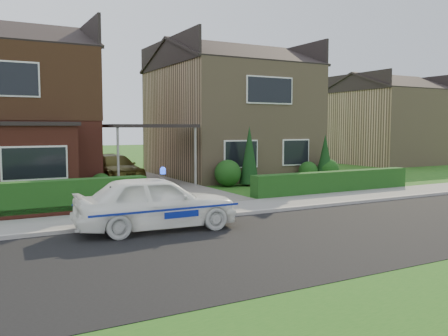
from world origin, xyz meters
TOP-DOWN VIEW (x-y plane):
  - ground at (0.00, 0.00)m, footprint 120.00×120.00m
  - road at (0.00, 0.00)m, footprint 60.00×6.00m
  - kerb at (0.00, 3.05)m, footprint 60.00×0.16m
  - sidewalk at (0.00, 4.10)m, footprint 60.00×2.00m
  - driveway at (0.00, 11.00)m, footprint 3.80×12.00m
  - house_right at (5.80, 13.99)m, footprint 7.50×8.06m
  - carport_link at (0.00, 10.95)m, footprint 3.80×3.00m
  - dwarf_wall at (-5.80, 5.30)m, footprint 7.70×0.25m
  - hedge_left at (-5.80, 5.45)m, footprint 7.50×0.55m
  - hedge_right at (5.80, 5.35)m, footprint 7.50×0.55m
  - shrub_left_mid at (-4.00, 9.30)m, footprint 1.32×1.32m
  - shrub_left_near at (-2.40, 9.60)m, footprint 0.84×0.84m
  - shrub_right_near at (3.20, 9.40)m, footprint 1.20×1.20m
  - shrub_right_mid at (7.80, 9.50)m, footprint 0.96×0.96m
  - shrub_right_far at (8.80, 9.20)m, footprint 1.08×1.08m
  - conifer_a at (4.20, 9.20)m, footprint 0.90×0.90m
  - conifer_b at (8.60, 9.20)m, footprint 0.90×0.90m
  - neighbour_right at (20.00, 16.00)m, footprint 6.50×7.00m
  - police_car at (-2.77, 2.40)m, footprint 3.82×4.25m
  - driveway_car at (-1.00, 12.70)m, footprint 2.08×4.39m
  - potted_plant_a at (-3.95, 6.00)m, footprint 0.46×0.37m
  - potted_plant_b at (-3.60, 6.42)m, footprint 0.56×0.53m

SIDE VIEW (x-z plane):
  - ground at x=0.00m, z-range 0.00..0.00m
  - road at x=0.00m, z-range -0.01..0.01m
  - hedge_left at x=-5.80m, z-range -0.45..0.45m
  - hedge_right at x=5.80m, z-range -0.40..0.40m
  - sidewalk at x=0.00m, z-range 0.00..0.10m
  - kerb at x=0.00m, z-range 0.00..0.12m
  - driveway at x=0.00m, z-range 0.00..0.12m
  - dwarf_wall at x=-5.80m, z-range 0.00..0.36m
  - potted_plant_a at x=-3.95m, z-range 0.00..0.75m
  - potted_plant_b at x=-3.60m, z-range 0.00..0.81m
  - shrub_left_near at x=-2.40m, z-range 0.00..0.84m
  - shrub_right_mid at x=7.80m, z-range 0.00..0.96m
  - shrub_right_far at x=8.80m, z-range 0.00..1.08m
  - shrub_right_near at x=3.20m, z-range 0.00..1.20m
  - shrub_left_mid at x=-4.00m, z-range 0.00..1.32m
  - police_car at x=-2.77m, z-range -0.08..1.50m
  - driveway_car at x=-1.00m, z-range 0.12..1.36m
  - conifer_b at x=8.60m, z-range 0.00..2.20m
  - conifer_a at x=4.20m, z-range 0.00..2.60m
  - neighbour_right at x=20.00m, z-range 0.00..5.20m
  - carport_link at x=0.00m, z-range 1.27..4.04m
  - house_right at x=5.80m, z-range 0.04..7.29m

